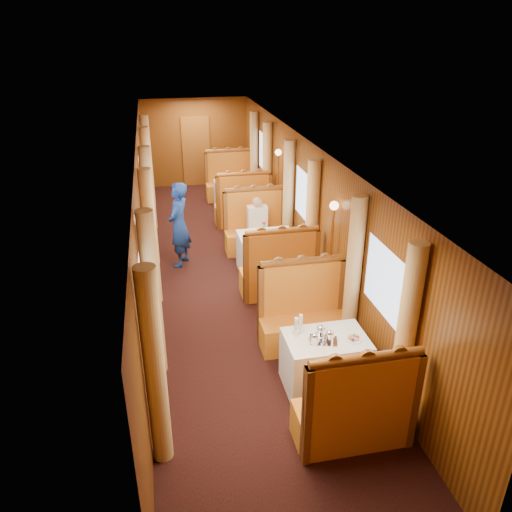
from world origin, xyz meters
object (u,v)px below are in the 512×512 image
object	(u,v)px
table_mid	(266,252)
fruit_plate	(353,339)
table_near	(325,362)
teapot_right	(329,338)
teapot_back	(320,333)
rose_vase_far	(236,175)
banquette_far_aft	(230,183)
banquette_near_fwd	(354,413)
steward	(179,225)
rose_vase_mid	(264,225)
passenger	(257,220)
banquette_mid_fwd	(279,274)
teapot_left	(314,340)
table_far	(236,196)
banquette_mid_aft	(255,231)
banquette_near_aft	(303,318)
tea_tray	(323,340)
banquette_far_fwd	(243,208)

from	to	relation	value
table_mid	fruit_plate	bearing A→B (deg)	-84.95
table_near	teapot_right	distance (m)	0.45
teapot_back	rose_vase_far	distance (m)	6.98
table_mid	banquette_far_aft	xyz separation A→B (m)	(0.00, 4.51, 0.05)
banquette_near_fwd	table_near	bearing A→B (deg)	90.00
table_near	teapot_right	bearing A→B (deg)	-88.09
steward	teapot_right	bearing A→B (deg)	45.15
rose_vase_mid	passenger	size ratio (longest dim) A/B	0.47
banquette_mid_fwd	teapot_right	size ratio (longest dim) A/B	8.07
banquette_near_fwd	rose_vase_mid	world-z (taller)	banquette_near_fwd
banquette_far_aft	fruit_plate	xyz separation A→B (m)	(0.32, -8.12, 0.35)
rose_vase_mid	banquette_near_fwd	bearing A→B (deg)	-89.54
teapot_left	fruit_plate	size ratio (longest dim) A/B	0.75
table_far	steward	world-z (taller)	steward
teapot_back	steward	xyz separation A→B (m)	(-1.52, 4.08, 0.02)
banquette_mid_aft	teapot_left	world-z (taller)	banquette_mid_aft
table_far	rose_vase_far	xyz separation A→B (m)	(0.02, -0.00, 0.55)
banquette_near_fwd	table_mid	bearing A→B (deg)	90.00
teapot_back	banquette_mid_aft	bearing A→B (deg)	65.15
banquette_near_aft	passenger	distance (m)	3.32
tea_tray	passenger	size ratio (longest dim) A/B	0.45
table_near	banquette_far_fwd	bearing A→B (deg)	90.00
table_far	rose_vase_far	bearing A→B (deg)	-1.05
banquette_mid_fwd	banquette_mid_aft	size ratio (longest dim) A/B	1.00
banquette_mid_fwd	teapot_right	bearing A→B (deg)	-89.93
banquette_mid_aft	teapot_left	size ratio (longest dim) A/B	8.35
banquette_mid_fwd	table_far	xyz separation A→B (m)	(0.00, 4.51, -0.05)
passenger	steward	bearing A→B (deg)	-172.54
banquette_near_aft	steward	bearing A→B (deg)	117.34
banquette_far_aft	teapot_right	world-z (taller)	banquette_far_aft
teapot_right	banquette_far_fwd	bearing A→B (deg)	91.22
table_mid	teapot_back	bearing A→B (deg)	-91.30
banquette_near_fwd	table_far	bearing A→B (deg)	90.00
banquette_near_fwd	teapot_left	size ratio (longest dim) A/B	8.35
table_far	table_near	bearing A→B (deg)	-90.00
banquette_near_aft	rose_vase_far	xyz separation A→B (m)	(0.02, 5.99, 0.50)
passenger	rose_vase_far	bearing A→B (deg)	89.59
banquette_mid_fwd	rose_vase_far	world-z (taller)	banquette_mid_fwd
table_mid	banquette_far_fwd	xyz separation A→B (m)	(0.00, 2.49, 0.05)
banquette_far_aft	teapot_right	distance (m)	8.12
rose_vase_mid	rose_vase_far	size ratio (longest dim) A/B	1.00
banquette_far_fwd	tea_tray	size ratio (longest dim) A/B	3.94
banquette_far_fwd	rose_vase_mid	xyz separation A→B (m)	(-0.04, -2.46, 0.50)
rose_vase_mid	steward	xyz separation A→B (m)	(-1.56, 0.58, -0.09)
table_near	banquette_mid_fwd	distance (m)	2.49
banquette_near_aft	rose_vase_mid	bearing A→B (deg)	90.84
banquette_near_aft	banquette_far_fwd	distance (m)	4.97
banquette_far_aft	table_near	bearing A→B (deg)	-90.00
table_near	tea_tray	xyz separation A→B (m)	(-0.06, -0.05, 0.38)
banquette_mid_fwd	teapot_back	distance (m)	2.50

